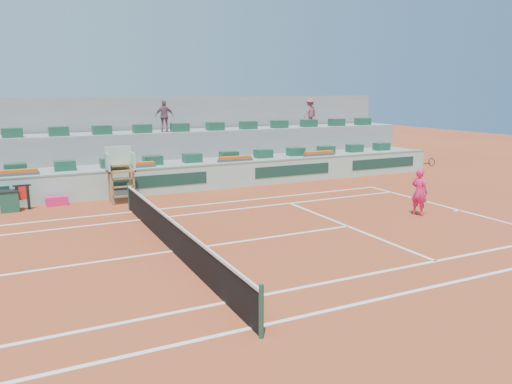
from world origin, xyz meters
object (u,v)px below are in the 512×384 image
(umpire_chair, at_px, (120,167))
(drink_cooler_a, at_px, (9,201))
(player_bag, at_px, (57,201))
(tennis_player, at_px, (419,192))

(umpire_chair, distance_m, drink_cooler_a, 4.48)
(player_bag, bearing_deg, drink_cooler_a, -169.85)
(umpire_chair, bearing_deg, player_bag, 168.00)
(player_bag, xyz_separation_m, drink_cooler_a, (-1.77, -0.32, 0.23))
(tennis_player, bearing_deg, drink_cooler_a, 151.98)
(umpire_chair, bearing_deg, tennis_player, -36.62)
(player_bag, height_order, umpire_chair, umpire_chair)
(player_bag, height_order, tennis_player, tennis_player)
(drink_cooler_a, xyz_separation_m, tennis_player, (14.17, -7.54, 0.49))
(umpire_chair, bearing_deg, drink_cooler_a, 176.98)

